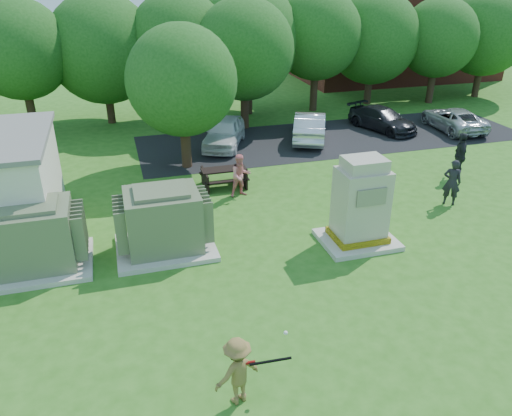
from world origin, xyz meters
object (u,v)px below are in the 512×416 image
object	(u,v)px
transformer_left	(34,239)
car_white	(224,132)
picnic_table	(224,175)
transformer_right	(164,222)
person_at_picnic	(241,176)
person_walking_right	(460,156)
batter	(237,371)
car_silver_a	(310,126)
person_by_generator	(452,182)
car_silver_b	(453,119)
car_dark	(382,119)
generator_cabinet	(360,207)

from	to	relation	value
transformer_left	car_white	bearing A→B (deg)	50.27
transformer_left	picnic_table	distance (m)	7.92
transformer_right	person_at_picnic	distance (m)	4.67
person_at_picnic	person_walking_right	size ratio (longest dim) A/B	0.87
batter	person_at_picnic	world-z (taller)	person_at_picnic
car_silver_a	person_by_generator	bearing A→B (deg)	127.17
transformer_left	car_silver_b	distance (m)	21.93
transformer_left	car_white	xyz separation A→B (m)	(7.73, 9.30, -0.27)
transformer_left	car_silver_b	bearing A→B (deg)	22.83
person_by_generator	car_silver_b	xyz separation A→B (m)	(5.95, 8.10, -0.28)
transformer_right	person_walking_right	world-z (taller)	transformer_right
batter	person_walking_right	distance (m)	14.89
picnic_table	person_walking_right	size ratio (longest dim) A/B	0.92
transformer_left	car_silver_b	size ratio (longest dim) A/B	0.70
transformer_right	picnic_table	xyz separation A→B (m)	(2.88, 4.38, -0.49)
car_silver_a	car_white	bearing A→B (deg)	20.50
car_white	person_walking_right	bearing A→B (deg)	-15.16
car_dark	car_white	bearing A→B (deg)	163.12
generator_cabinet	car_silver_a	distance (m)	10.63
person_at_picnic	batter	bearing A→B (deg)	-111.68
transformer_left	picnic_table	bearing A→B (deg)	33.61
picnic_table	person_at_picnic	bearing A→B (deg)	-68.80
transformer_left	picnic_table	xyz separation A→B (m)	(6.58, 4.38, -0.49)
batter	person_walking_right	bearing A→B (deg)	-160.27
person_at_picnic	person_by_generator	bearing A→B (deg)	-28.43
person_by_generator	car_dark	xyz separation A→B (m)	(2.29, 9.17, -0.28)
car_dark	car_silver_b	distance (m)	3.81
generator_cabinet	person_by_generator	world-z (taller)	generator_cabinet
transformer_right	generator_cabinet	size ratio (longest dim) A/B	1.05
car_silver_a	batter	bearing A→B (deg)	86.94
person_at_picnic	person_walking_right	world-z (taller)	person_walking_right
generator_cabinet	batter	bearing A→B (deg)	-135.33
transformer_left	person_by_generator	distance (m)	14.26
person_by_generator	person_at_picnic	size ratio (longest dim) A/B	1.05
person_walking_right	batter	bearing A→B (deg)	-30.77
transformer_right	person_walking_right	distance (m)	12.75
car_silver_a	transformer_left	bearing A→B (deg)	60.24
person_by_generator	car_dark	world-z (taller)	person_by_generator
picnic_table	person_at_picnic	xyz separation A→B (m)	(0.42, -1.07, 0.36)
generator_cabinet	person_at_picnic	xyz separation A→B (m)	(-2.67, 4.55, -0.42)
person_at_picnic	car_dark	world-z (taller)	person_at_picnic
transformer_right	batter	world-z (taller)	transformer_right
transformer_left	transformer_right	xyz separation A→B (m)	(3.70, 0.00, 0.00)
picnic_table	car_white	world-z (taller)	car_white
person_walking_right	car_silver_a	world-z (taller)	person_walking_right
batter	person_by_generator	distance (m)	12.04
car_white	person_at_picnic	bearing A→B (deg)	-73.61
picnic_table	car_silver_a	xyz separation A→B (m)	(5.55, 4.70, 0.24)
person_by_generator	person_at_picnic	world-z (taller)	person_by_generator
transformer_left	generator_cabinet	distance (m)	9.76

